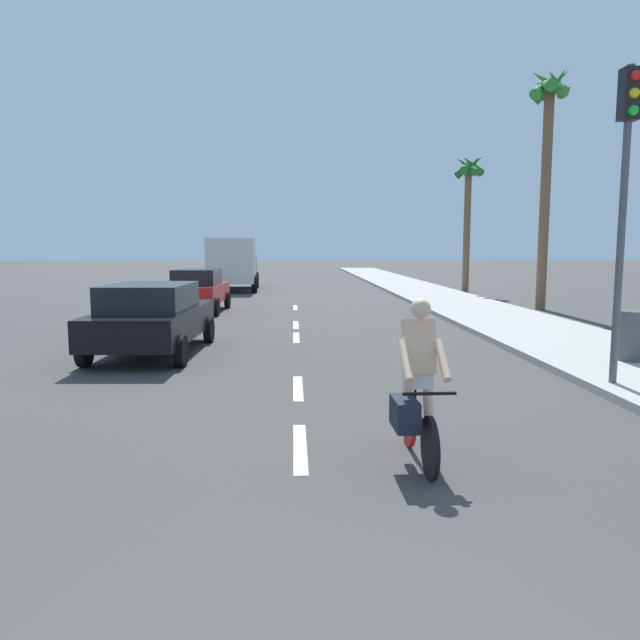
# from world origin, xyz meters

# --- Properties ---
(ground_plane) EXTENTS (160.00, 160.00, 0.00)m
(ground_plane) POSITION_xyz_m (0.00, 20.00, 0.00)
(ground_plane) COLOR #423F3D
(sidewalk_strip) EXTENTS (3.60, 80.00, 0.14)m
(sidewalk_strip) POSITION_xyz_m (6.62, 22.00, 0.07)
(sidewalk_strip) COLOR #B2ADA3
(sidewalk_strip) RESTS_ON ground
(lane_stripe_1) EXTENTS (0.16, 1.80, 0.01)m
(lane_stripe_1) POSITION_xyz_m (0.00, 5.10, 0.00)
(lane_stripe_1) COLOR white
(lane_stripe_1) RESTS_ON ground
(lane_stripe_2) EXTENTS (0.16, 1.80, 0.01)m
(lane_stripe_2) POSITION_xyz_m (0.00, 8.15, 0.00)
(lane_stripe_2) COLOR white
(lane_stripe_2) RESTS_ON ground
(lane_stripe_3) EXTENTS (0.16, 1.80, 0.01)m
(lane_stripe_3) POSITION_xyz_m (0.00, 13.87, 0.00)
(lane_stripe_3) COLOR white
(lane_stripe_3) RESTS_ON ground
(lane_stripe_4) EXTENTS (0.16, 1.80, 0.01)m
(lane_stripe_4) POSITION_xyz_m (0.00, 16.45, 0.00)
(lane_stripe_4) COLOR white
(lane_stripe_4) RESTS_ON ground
(lane_stripe_5) EXTENTS (0.16, 1.80, 0.01)m
(lane_stripe_5) POSITION_xyz_m (0.00, 21.67, 0.00)
(lane_stripe_5) COLOR white
(lane_stripe_5) RESTS_ON ground
(cyclist) EXTENTS (0.63, 1.71, 1.82)m
(cyclist) POSITION_xyz_m (1.26, 4.55, 0.83)
(cyclist) COLOR black
(cyclist) RESTS_ON ground
(parked_car_black) EXTENTS (2.25, 4.64, 1.57)m
(parked_car_black) POSITION_xyz_m (-3.20, 11.59, 0.84)
(parked_car_black) COLOR black
(parked_car_black) RESTS_ON ground
(parked_car_red) EXTENTS (1.99, 4.09, 1.57)m
(parked_car_red) POSITION_xyz_m (-3.53, 20.26, 0.84)
(parked_car_red) COLOR red
(parked_car_red) RESTS_ON ground
(delivery_truck) EXTENTS (2.85, 6.32, 2.80)m
(delivery_truck) POSITION_xyz_m (-3.35, 31.29, 1.50)
(delivery_truck) COLOR #23478C
(delivery_truck) RESTS_ON ground
(palm_tree_far) EXTENTS (1.76, 1.76, 8.97)m
(palm_tree_far) POSITION_xyz_m (9.31, 20.63, 6.67)
(palm_tree_far) COLOR brown
(palm_tree_far) RESTS_ON ground
(palm_tree_distant) EXTENTS (1.69, 1.78, 7.11)m
(palm_tree_distant) POSITION_xyz_m (8.83, 29.01, 5.37)
(palm_tree_distant) COLOR brown
(palm_tree_distant) RESTS_ON ground
(traffic_signal) EXTENTS (0.28, 0.33, 5.20)m
(traffic_signal) POSITION_xyz_m (5.22, 7.73, 3.61)
(traffic_signal) COLOR #4C4C51
(traffic_signal) RESTS_ON ground
(trash_bin_near) EXTENTS (0.60, 0.60, 0.98)m
(trash_bin_near) POSITION_xyz_m (6.63, 9.65, 0.63)
(trash_bin_near) COLOR #47474C
(trash_bin_near) RESTS_ON sidewalk_strip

